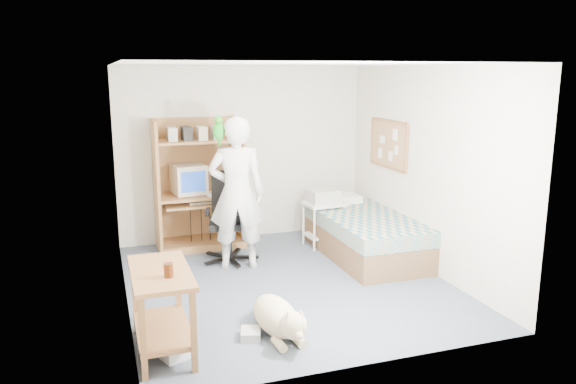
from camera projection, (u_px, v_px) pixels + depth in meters
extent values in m
plane|color=#4A5164|center=(287.00, 282.00, 6.58)|extent=(4.00, 4.00, 0.00)
cube|color=silver|center=(243.00, 154.00, 8.17)|extent=(3.60, 0.02, 2.50)
cube|color=silver|center=(425.00, 169.00, 6.88)|extent=(0.02, 4.00, 2.50)
cube|color=silver|center=(120.00, 188.00, 5.75)|extent=(0.02, 4.00, 2.50)
cube|color=white|center=(286.00, 64.00, 6.05)|extent=(3.60, 4.00, 0.02)
cube|color=brown|center=(157.00, 187.00, 7.56)|extent=(0.04, 0.60, 1.80)
cube|color=brown|center=(240.00, 181.00, 7.93)|extent=(0.04, 0.60, 1.80)
cube|color=brown|center=(196.00, 180.00, 8.01)|extent=(1.20, 0.02, 1.80)
cube|color=brown|center=(200.00, 195.00, 7.78)|extent=(1.12, 0.60, 0.04)
cube|color=brown|center=(201.00, 204.00, 7.73)|extent=(1.00, 0.50, 0.03)
cube|color=brown|center=(198.00, 141.00, 7.62)|extent=(1.12, 0.55, 0.03)
cube|color=brown|center=(201.00, 243.00, 7.92)|extent=(1.12, 0.60, 0.10)
cube|color=brown|center=(364.00, 243.00, 7.50)|extent=(1.00, 2.00, 0.36)
cube|color=#2D6E78|center=(365.00, 222.00, 7.44)|extent=(1.02, 2.02, 0.20)
cube|color=white|center=(341.00, 199.00, 8.16)|extent=(0.55, 0.35, 0.12)
cube|color=brown|center=(160.00, 273.00, 4.83)|extent=(0.50, 1.00, 0.04)
cube|color=brown|center=(143.00, 340.00, 4.43)|extent=(0.05, 0.05, 0.70)
cube|color=brown|center=(194.00, 332.00, 4.56)|extent=(0.05, 0.05, 0.70)
cube|color=brown|center=(135.00, 297.00, 5.26)|extent=(0.05, 0.05, 0.70)
cube|color=brown|center=(178.00, 292.00, 5.39)|extent=(0.05, 0.05, 0.70)
cube|color=brown|center=(163.00, 329.00, 4.94)|extent=(0.46, 0.92, 0.03)
cube|color=#A27048|center=(389.00, 144.00, 7.66)|extent=(0.03, 0.90, 0.60)
cube|color=brown|center=(389.00, 121.00, 7.60)|extent=(0.04, 0.94, 0.04)
cube|color=brown|center=(388.00, 167.00, 7.73)|extent=(0.04, 0.94, 0.04)
cylinder|color=black|center=(230.00, 257.00, 7.33)|extent=(0.65, 0.65, 0.06)
cylinder|color=black|center=(230.00, 243.00, 7.28)|extent=(0.06, 0.06, 0.43)
cube|color=black|center=(229.00, 223.00, 7.23)|extent=(0.60, 0.60, 0.09)
cube|color=black|center=(229.00, 192.00, 7.40)|extent=(0.45, 0.17, 0.59)
cube|color=black|center=(208.00, 212.00, 7.17)|extent=(0.12, 0.32, 0.04)
cube|color=black|center=(250.00, 211.00, 7.22)|extent=(0.12, 0.32, 0.04)
imported|color=silver|center=(237.00, 193.00, 6.92)|extent=(0.78, 0.61, 1.90)
ellipsoid|color=#188613|center=(219.00, 131.00, 6.71)|extent=(0.14, 0.14, 0.22)
sphere|color=#188613|center=(218.00, 120.00, 6.64)|extent=(0.10, 0.10, 0.10)
cone|color=orange|center=(218.00, 120.00, 6.59)|extent=(0.05, 0.05, 0.04)
cylinder|color=#188613|center=(219.00, 142.00, 6.79)|extent=(0.07, 0.16, 0.14)
ellipsoid|color=beige|center=(275.00, 316.00, 5.30)|extent=(0.41, 0.76, 0.33)
sphere|color=beige|center=(293.00, 325.00, 4.91)|extent=(0.25, 0.25, 0.25)
cone|color=beige|center=(288.00, 315.00, 4.85)|extent=(0.07, 0.07, 0.09)
cone|color=beige|center=(301.00, 313.00, 4.89)|extent=(0.07, 0.07, 0.09)
ellipsoid|color=beige|center=(298.00, 335.00, 4.83)|extent=(0.09, 0.14, 0.08)
cylinder|color=beige|center=(261.00, 306.00, 5.66)|extent=(0.08, 0.24, 0.12)
cube|color=silver|center=(324.00, 204.00, 7.85)|extent=(0.56, 0.46, 0.04)
cube|color=silver|center=(323.00, 235.00, 7.95)|extent=(0.51, 0.42, 0.03)
cylinder|color=silver|center=(313.00, 229.00, 7.68)|extent=(0.03, 0.03, 0.61)
cylinder|color=silver|center=(344.00, 226.00, 7.83)|extent=(0.03, 0.03, 0.61)
cylinder|color=silver|center=(304.00, 223.00, 8.01)|extent=(0.03, 0.03, 0.61)
cylinder|color=silver|center=(334.00, 220.00, 8.16)|extent=(0.03, 0.03, 0.61)
cube|color=#ABABA7|center=(324.00, 196.00, 7.83)|extent=(0.44, 0.35, 0.18)
cube|color=beige|center=(189.00, 179.00, 7.73)|extent=(0.48, 0.50, 0.40)
cube|color=navy|center=(193.00, 182.00, 7.54)|extent=(0.34, 0.06, 0.28)
cube|color=beige|center=(205.00, 202.00, 7.70)|extent=(0.46, 0.19, 0.03)
cylinder|color=gold|center=(222.00, 189.00, 7.81)|extent=(0.08, 0.08, 0.12)
cylinder|color=#401C0A|center=(168.00, 270.00, 4.66)|extent=(0.08, 0.08, 0.12)
cube|color=white|center=(177.00, 352.00, 4.85)|extent=(0.31, 0.28, 0.10)
cube|color=#A7A8A3|center=(251.00, 334.00, 5.21)|extent=(0.23, 0.26, 0.08)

